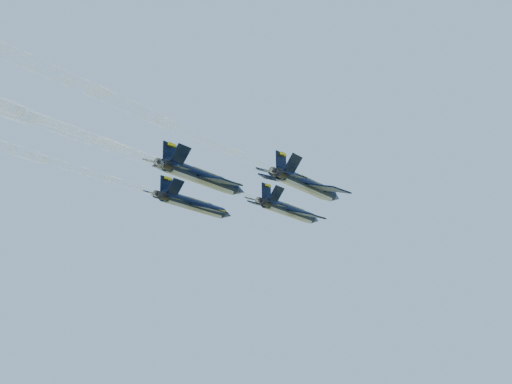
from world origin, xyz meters
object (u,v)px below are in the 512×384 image
Objects in this scene: jet_left at (195,205)px; jet_slot at (203,178)px; jet_lead at (290,211)px; jet_right at (308,186)px.

jet_left is 14.10m from jet_slot.
jet_left is at bearing 133.11° from jet_slot.
jet_lead is 1.00× the size of jet_right.
jet_right is 1.00× the size of jet_slot.
jet_lead is 14.13m from jet_right.
jet_left is 1.00× the size of jet_slot.
jet_left and jet_slot have the same top height.
jet_left is at bearing -132.05° from jet_lead.
jet_lead is at bearing 130.22° from jet_right.
jet_lead is at bearing 89.74° from jet_slot.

